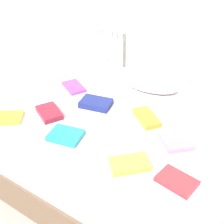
# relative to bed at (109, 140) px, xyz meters

# --- Properties ---
(ground_plane) EXTENTS (8.00, 8.00, 0.00)m
(ground_plane) POSITION_rel_bed_xyz_m (0.00, 0.00, -0.25)
(ground_plane) COLOR #9E998E
(bed) EXTENTS (2.00, 1.50, 0.50)m
(bed) POSITION_rel_bed_xyz_m (0.00, 0.00, 0.00)
(bed) COLOR brown
(bed) RESTS_ON ground
(radiator) EXTENTS (0.43, 0.04, 0.58)m
(radiator) POSITION_rel_bed_xyz_m (-0.84, 1.20, 0.15)
(radiator) COLOR white
(radiator) RESTS_ON ground
(pillow) EXTENTS (0.53, 0.32, 0.10)m
(pillow) POSITION_rel_bed_xyz_m (0.07, 0.52, 0.30)
(pillow) COLOR white
(pillow) RESTS_ON bed
(textbook_pink) EXTENTS (0.26, 0.26, 0.03)m
(textbook_pink) POSITION_rel_bed_xyz_m (0.56, -0.05, 0.27)
(textbook_pink) COLOR pink
(textbook_pink) RESTS_ON bed
(textbook_navy) EXTENTS (0.26, 0.20, 0.05)m
(textbook_navy) POSITION_rel_bed_xyz_m (-0.13, 0.03, 0.28)
(textbook_navy) COLOR navy
(textbook_navy) RESTS_ON bed
(textbook_maroon) EXTENTS (0.26, 0.23, 0.04)m
(textbook_maroon) POSITION_rel_bed_xyz_m (-0.35, -0.26, 0.27)
(textbook_maroon) COLOR maroon
(textbook_maroon) RESTS_ON bed
(textbook_yellow) EXTENTS (0.29, 0.27, 0.03)m
(textbook_yellow) POSITION_rel_bed_xyz_m (-0.58, -0.48, 0.27)
(textbook_yellow) COLOR yellow
(textbook_yellow) RESTS_ON bed
(textbook_lime) EXTENTS (0.26, 0.26, 0.04)m
(textbook_lime) POSITION_rel_bed_xyz_m (0.41, -0.40, 0.27)
(textbook_lime) COLOR #8CC638
(textbook_lime) RESTS_ON bed
(textbook_orange) EXTENTS (0.27, 0.25, 0.04)m
(textbook_orange) POSITION_rel_bed_xyz_m (0.28, 0.08, 0.27)
(textbook_orange) COLOR orange
(textbook_orange) RESTS_ON bed
(textbook_teal) EXTENTS (0.24, 0.21, 0.03)m
(textbook_teal) POSITION_rel_bed_xyz_m (-0.07, -0.39, 0.27)
(textbook_teal) COLOR teal
(textbook_teal) RESTS_ON bed
(textbook_purple) EXTENTS (0.26, 0.23, 0.02)m
(textbook_purple) POSITION_rel_bed_xyz_m (-0.45, 0.15, 0.26)
(textbook_purple) COLOR purple
(textbook_purple) RESTS_ON bed
(textbook_red) EXTENTS (0.23, 0.17, 0.03)m
(textbook_red) POSITION_rel_bed_xyz_m (0.69, -0.36, 0.27)
(textbook_red) COLOR red
(textbook_red) RESTS_ON bed
(textbook_white) EXTENTS (0.25, 0.24, 0.03)m
(textbook_white) POSITION_rel_bed_xyz_m (-0.75, 0.11, 0.27)
(textbook_white) COLOR white
(textbook_white) RESTS_ON bed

